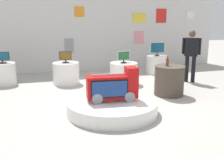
# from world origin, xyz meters

# --- Properties ---
(ground_plane) EXTENTS (30.00, 30.00, 0.00)m
(ground_plane) POSITION_xyz_m (0.00, 0.00, 0.00)
(ground_plane) COLOR #B2ADA3
(back_wall_display) EXTENTS (10.88, 0.13, 2.88)m
(back_wall_display) POSITION_xyz_m (0.01, 4.31, 1.44)
(back_wall_display) COLOR silver
(back_wall_display) RESTS_ON ground
(main_display_pedestal) EXTENTS (1.90, 1.90, 0.27)m
(main_display_pedestal) POSITION_xyz_m (-0.37, -0.52, 0.14)
(main_display_pedestal) COLOR white
(main_display_pedestal) RESTS_ON ground
(novelty_firetruck_tv) EXTENTS (1.07, 0.46, 0.70)m
(novelty_firetruck_tv) POSITION_xyz_m (-0.35, -0.53, 0.56)
(novelty_firetruck_tv) COLOR gray
(novelty_firetruck_tv) RESTS_ON main_display_pedestal
(display_pedestal_left_rear) EXTENTS (0.83, 0.83, 0.65)m
(display_pedestal_left_rear) POSITION_xyz_m (0.68, 1.81, 0.32)
(display_pedestal_left_rear) COLOR white
(display_pedestal_left_rear) RESTS_ON ground
(tv_on_left_rear) EXTENTS (0.43, 0.19, 0.35)m
(tv_on_left_rear) POSITION_xyz_m (0.68, 1.80, 0.84)
(tv_on_left_rear) COLOR black
(tv_on_left_rear) RESTS_ON display_pedestal_left_rear
(display_pedestal_center_rear) EXTENTS (0.79, 0.79, 0.65)m
(display_pedestal_center_rear) POSITION_xyz_m (-0.99, 2.31, 0.32)
(display_pedestal_center_rear) COLOR white
(display_pedestal_center_rear) RESTS_ON ground
(tv_on_center_rear) EXTENTS (0.37, 0.19, 0.34)m
(tv_on_center_rear) POSITION_xyz_m (-0.99, 2.31, 0.83)
(tv_on_center_rear) COLOR black
(tv_on_center_rear) RESTS_ON display_pedestal_center_rear
(display_pedestal_right_rear) EXTENTS (0.73, 0.73, 0.65)m
(display_pedestal_right_rear) POSITION_xyz_m (2.32, 2.92, 0.32)
(display_pedestal_right_rear) COLOR white
(display_pedestal_right_rear) RESTS_ON ground
(tv_on_right_rear) EXTENTS (0.55, 0.17, 0.47)m
(tv_on_right_rear) POSITION_xyz_m (2.32, 2.92, 0.92)
(tv_on_right_rear) COLOR black
(tv_on_right_rear) RESTS_ON display_pedestal_right_rear
(display_pedestal_far_right) EXTENTS (0.72, 0.72, 0.65)m
(display_pedestal_far_right) POSITION_xyz_m (-2.80, 2.75, 0.32)
(display_pedestal_far_right) COLOR white
(display_pedestal_far_right) RESTS_ON ground
(tv_on_far_right) EXTENTS (0.41, 0.24, 0.34)m
(tv_on_far_right) POSITION_xyz_m (-2.80, 2.75, 0.82)
(tv_on_far_right) COLOR black
(tv_on_far_right) RESTS_ON display_pedestal_far_right
(side_table_round) EXTENTS (0.78, 0.78, 0.76)m
(side_table_round) POSITION_xyz_m (1.42, 0.35, 0.39)
(side_table_round) COLOR #4C4238
(side_table_round) RESTS_ON ground
(bottle_on_side_table) EXTENTS (0.08, 0.08, 0.26)m
(bottle_on_side_table) POSITION_xyz_m (1.34, 0.35, 0.87)
(bottle_on_side_table) COLOR brown
(bottle_on_side_table) RESTS_ON side_table_round
(shopper_browsing_near_truck) EXTENTS (0.45, 0.39, 1.60)m
(shopper_browsing_near_truck) POSITION_xyz_m (2.73, 1.45, 0.93)
(shopper_browsing_near_truck) COLOR black
(shopper_browsing_near_truck) RESTS_ON ground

